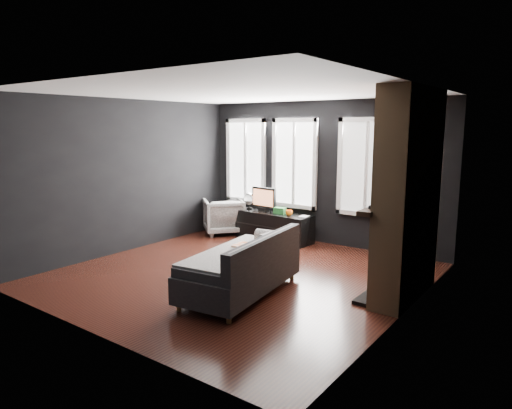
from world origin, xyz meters
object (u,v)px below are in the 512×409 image
Objects in this scene: armchair at (224,214)px; mantel_vase at (401,192)px; sofa at (241,264)px; mug at (289,212)px; monitor at (264,198)px; media_console at (274,226)px; book at (301,211)px.

armchair is 4.20m from mantel_vase.
sofa is 2.44m from mantel_vase.
mug is 2.72m from mantel_vase.
sofa is 3.19m from monitor.
book is (0.62, -0.02, 0.38)m from media_console.
armchair is 1.81m from book.
sofa is 2.78m from mug.
mantel_vase is at bearing -25.03° from book.
armchair is 1.19m from media_console.
monitor reaches higher than book.
book is 2.53m from mantel_vase.
sofa is 3.00m from media_console.
sofa is at bearing -75.95° from book.
monitor is at bearing 169.46° from mug.
media_console is at bearing 168.83° from mug.
monitor is at bearing 143.59° from armchair.
monitor reaches higher than sofa.
armchair reaches higher than mug.
media_console is 7.90× the size of book.
armchair is at bearing 167.32° from mantel_vase.
mug is at bearing 133.79° from armchair.
mantel_vase is (4.00, -0.90, 0.92)m from armchair.
book is at bearing 15.59° from mug.
monitor is at bearing 112.14° from sofa.
mantel_vase reaches higher than media_console.
armchair reaches higher than media_console.
armchair is 0.50× the size of media_console.
monitor is at bearing 173.14° from media_console.
sofa is at bearing 85.08° from armchair.
mantel_vase reaches higher than monitor.
sofa reaches higher than media_console.
monitor is 0.91m from book.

